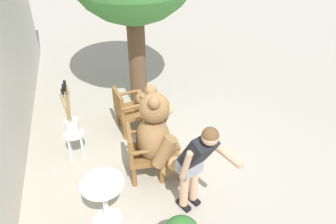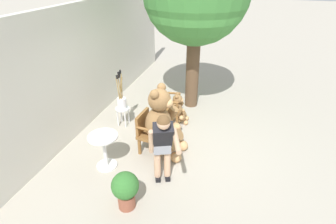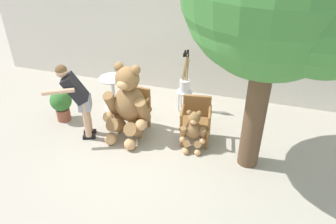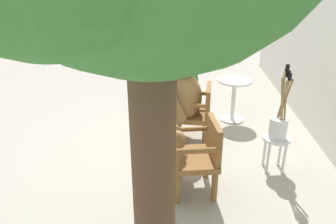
# 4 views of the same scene
# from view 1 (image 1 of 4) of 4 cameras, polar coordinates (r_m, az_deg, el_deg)

# --- Properties ---
(ground_plane) EXTENTS (60.00, 60.00, 0.00)m
(ground_plane) POSITION_cam_1_polar(r_m,az_deg,el_deg) (5.87, -0.82, -5.79)
(ground_plane) COLOR #A8A091
(wooden_chair_left) EXTENTS (0.61, 0.57, 0.86)m
(wooden_chair_left) POSITION_cam_1_polar(r_m,az_deg,el_deg) (5.03, -4.61, -6.89)
(wooden_chair_left) COLOR brown
(wooden_chair_left) RESTS_ON ground
(wooden_chair_right) EXTENTS (0.63, 0.60, 0.86)m
(wooden_chair_right) POSITION_cam_1_polar(r_m,az_deg,el_deg) (6.02, -6.97, 0.43)
(wooden_chair_right) COLOR brown
(wooden_chair_right) RESTS_ON ground
(teddy_bear_large) EXTENTS (0.90, 0.88, 1.49)m
(teddy_bear_large) POSITION_cam_1_polar(r_m,az_deg,el_deg) (4.89, -1.71, -4.05)
(teddy_bear_large) COLOR olive
(teddy_bear_large) RESTS_ON ground
(teddy_bear_small) EXTENTS (0.48, 0.48, 0.79)m
(teddy_bear_small) POSITION_cam_1_polar(r_m,az_deg,el_deg) (6.11, -4.33, 0.30)
(teddy_bear_small) COLOR olive
(teddy_bear_small) RESTS_ON ground
(person_visitor) EXTENTS (0.72, 0.67, 1.52)m
(person_visitor) POSITION_cam_1_polar(r_m,az_deg,el_deg) (4.21, 5.03, -8.38)
(person_visitor) COLOR black
(person_visitor) RESTS_ON ground
(white_stool) EXTENTS (0.34, 0.34, 0.46)m
(white_stool) POSITION_cam_1_polar(r_m,az_deg,el_deg) (5.66, -15.96, -4.43)
(white_stool) COLOR silver
(white_stool) RESTS_ON ground
(brush_bucket) EXTENTS (0.22, 0.22, 0.94)m
(brush_bucket) POSITION_cam_1_polar(r_m,az_deg,el_deg) (5.48, -16.48, -1.82)
(brush_bucket) COLOR white
(brush_bucket) RESTS_ON white_stool
(round_side_table) EXTENTS (0.56, 0.56, 0.72)m
(round_side_table) POSITION_cam_1_polar(r_m,az_deg,el_deg) (4.44, -11.02, -14.49)
(round_side_table) COLOR white
(round_side_table) RESTS_ON ground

